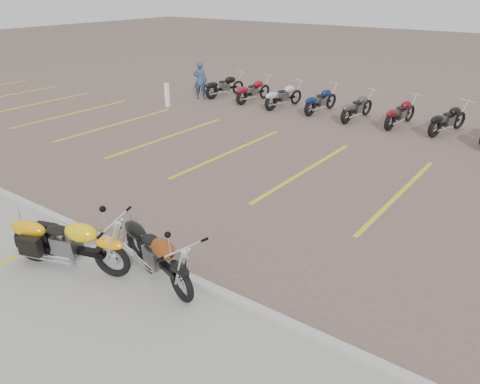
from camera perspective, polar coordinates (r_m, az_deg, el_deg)
The scene contains 9 objects.
ground at distance 10.39m, azimuth -2.77°, elevation -3.93°, with size 100.00×100.00×0.00m, color #6E594E.
concrete_apron at distance 8.03m, azimuth -24.19°, elevation -15.84°, with size 60.00×5.00×0.01m, color #9E9B93.
curb at distance 9.12m, azimuth -10.77°, elevation -8.31°, with size 60.00×0.18×0.12m, color #ADAAA3.
parking_stripes at distance 13.44m, azimuth 7.99°, elevation 2.60°, with size 38.00×5.50×0.01m, color gold, non-canonical shape.
yellow_cruiser at distance 9.18m, azimuth -20.25°, elevation -5.99°, with size 2.42×0.91×1.02m.
flame_cruiser at distance 8.50m, azimuth -10.09°, elevation -7.59°, with size 2.25×0.78×0.95m.
person_a at distance 21.93m, azimuth -4.88°, elevation 13.42°, with size 0.61×0.40×1.67m, color navy.
bollard at distance 20.66m, azimuth -8.88°, elevation 11.61°, with size 0.15×0.15×1.00m, color white.
bg_bike_row at distance 18.52m, azimuth 16.34°, elevation 9.64°, with size 15.87×2.09×1.10m.
Camera 1 is at (5.83, -7.08, 4.89)m, focal length 35.00 mm.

